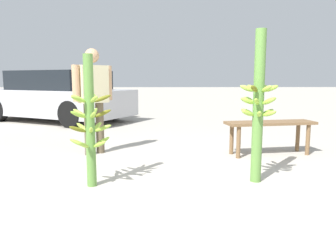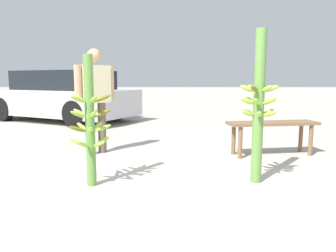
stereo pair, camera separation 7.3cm
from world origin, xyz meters
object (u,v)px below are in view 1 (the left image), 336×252
parked_car (57,97)px  banana_stalk_center (258,106)px  banana_stalk_left (90,121)px  market_bench (270,127)px  vendor_person (93,93)px

parked_car → banana_stalk_center: bearing=-116.9°
banana_stalk_left → banana_stalk_center: size_ratio=0.84×
banana_stalk_left → banana_stalk_center: (1.76, 0.10, 0.15)m
banana_stalk_center → market_bench: 1.45m
market_bench → parked_car: parked_car is taller
banana_stalk_center → market_bench: (0.58, 1.27, -0.42)m
vendor_person → parked_car: (-1.74, 3.93, -0.27)m
banana_stalk_center → market_bench: bearing=65.6°
market_bench → parked_car: size_ratio=0.31×
banana_stalk_left → market_bench: (2.34, 1.37, -0.27)m
banana_stalk_center → parked_car: (-3.76, 5.32, -0.19)m
banana_stalk_center → vendor_person: size_ratio=1.05×
parked_car → vendor_person: bearing=-128.2°
banana_stalk_left → vendor_person: size_ratio=0.88×
banana_stalk_center → vendor_person: banana_stalk_center is taller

